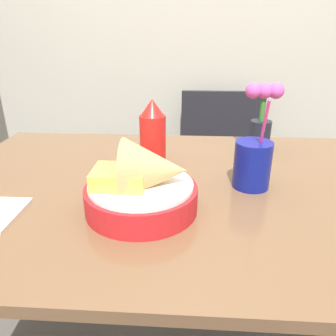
# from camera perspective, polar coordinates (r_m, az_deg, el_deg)

# --- Properties ---
(dining_table) EXTENTS (1.30, 0.82, 0.75)m
(dining_table) POSITION_cam_1_polar(r_m,az_deg,el_deg) (0.87, 3.56, -8.46)
(dining_table) COLOR brown
(dining_table) RESTS_ON ground_plane
(chair_far_window) EXTENTS (0.40, 0.40, 0.83)m
(chair_far_window) POSITION_cam_1_polar(r_m,az_deg,el_deg) (1.68, 9.02, 1.28)
(chair_far_window) COLOR black
(chair_far_window) RESTS_ON ground_plane
(food_basket) EXTENTS (0.24, 0.24, 0.16)m
(food_basket) POSITION_cam_1_polar(r_m,az_deg,el_deg) (0.69, -4.07, -3.12)
(food_basket) COLOR red
(food_basket) RESTS_ON dining_table
(ketchup_bottle) EXTENTS (0.07, 0.07, 0.19)m
(ketchup_bottle) POSITION_cam_1_polar(r_m,az_deg,el_deg) (0.90, -2.67, 5.67)
(ketchup_bottle) COLOR red
(ketchup_bottle) RESTS_ON dining_table
(drink_cup) EXTENTS (0.09, 0.09, 0.23)m
(drink_cup) POSITION_cam_1_polar(r_m,az_deg,el_deg) (0.81, 14.50, 0.22)
(drink_cup) COLOR navy
(drink_cup) RESTS_ON dining_table
(flower_vase) EXTENTS (0.12, 0.07, 0.21)m
(flower_vase) POSITION_cam_1_polar(r_m,az_deg,el_deg) (1.08, 16.06, 8.84)
(flower_vase) COLOR black
(flower_vase) RESTS_ON dining_table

